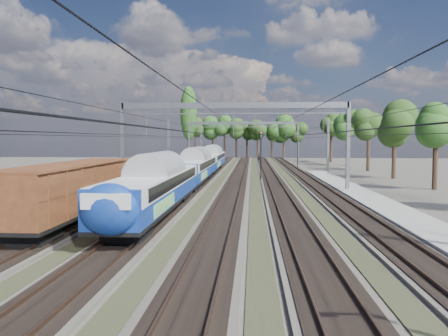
# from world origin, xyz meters

# --- Properties ---
(ground) EXTENTS (220.00, 220.00, 0.00)m
(ground) POSITION_xyz_m (0.00, 0.00, 0.00)
(ground) COLOR #47423A
(ground) RESTS_ON ground
(track_bed) EXTENTS (21.00, 130.00, 0.34)m
(track_bed) POSITION_xyz_m (-0.00, 45.00, 0.10)
(track_bed) COLOR #47423A
(track_bed) RESTS_ON ground
(platform) EXTENTS (3.00, 70.00, 0.30)m
(platform) POSITION_xyz_m (12.00, 20.00, 0.15)
(platform) COLOR gray
(platform) RESTS_ON ground
(catenary) EXTENTS (25.65, 130.00, 9.00)m
(catenary) POSITION_xyz_m (0.33, 52.69, 6.40)
(catenary) COLOR slate
(catenary) RESTS_ON ground
(tree_belt) EXTENTS (39.78, 100.07, 12.27)m
(tree_belt) POSITION_xyz_m (6.37, 94.03, 8.71)
(tree_belt) COLOR black
(tree_belt) RESTS_ON ground
(poplar) EXTENTS (4.40, 4.40, 19.04)m
(poplar) POSITION_xyz_m (-14.50, 98.00, 11.89)
(poplar) COLOR black
(poplar) RESTS_ON ground
(emu_train) EXTENTS (2.93, 61.97, 4.28)m
(emu_train) POSITION_xyz_m (-4.50, 34.71, 2.52)
(emu_train) COLOR black
(emu_train) RESTS_ON ground
(freight_boxcar) EXTENTS (2.95, 14.23, 3.67)m
(freight_boxcar) POSITION_xyz_m (-9.00, 11.40, 2.24)
(freight_boxcar) COLOR black
(freight_boxcar) RESTS_ON ground
(worker) EXTENTS (0.71, 0.83, 1.94)m
(worker) POSITION_xyz_m (3.62, 93.18, 0.97)
(worker) COLOR black
(worker) RESTS_ON ground
(signal_near) EXTENTS (0.44, 0.41, 6.25)m
(signal_near) POSITION_xyz_m (3.03, 41.76, 3.96)
(signal_near) COLOR black
(signal_near) RESTS_ON ground
(signal_far) EXTENTS (0.40, 0.37, 5.64)m
(signal_far) POSITION_xyz_m (9.79, 61.78, 3.57)
(signal_far) COLOR black
(signal_far) RESTS_ON ground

